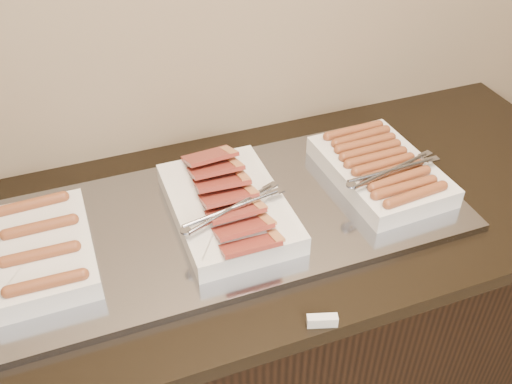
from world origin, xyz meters
The scene contains 6 objects.
counter centered at (0.00, 2.13, 0.45)m, with size 2.06×0.76×0.90m.
warming_tray centered at (-0.03, 2.13, 0.91)m, with size 1.20×0.50×0.02m, color #9396A1.
dish_left centered at (-0.42, 2.13, 0.95)m, with size 0.21×0.32×0.07m.
dish_center centered at (0.01, 2.13, 0.95)m, with size 0.27×0.41×0.09m.
dish_right centered at (0.42, 2.13, 0.95)m, with size 0.27×0.37×0.08m.
label_holder centered at (0.08, 1.77, 0.91)m, with size 0.06×0.02×0.02m, color white.
Camera 1 is at (-0.29, 1.14, 1.82)m, focal length 40.00 mm.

